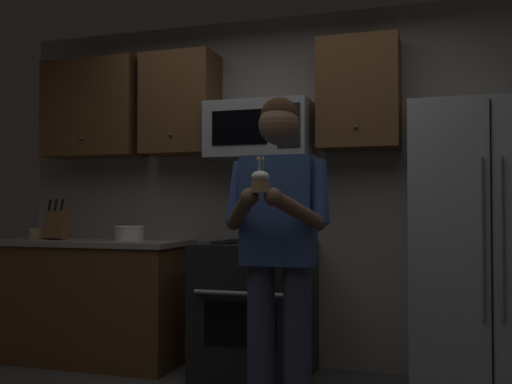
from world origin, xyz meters
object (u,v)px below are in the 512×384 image
person (278,240)px  microwave (260,130)px  oven_range (255,309)px  cupcake (260,181)px  refrigerator (487,251)px  bowl_small_colored (38,233)px  knife_block (57,225)px  bowl_large_white (129,233)px

person → microwave: bearing=112.2°
oven_range → cupcake: (0.41, -1.21, 0.83)m
microwave → refrigerator: (1.50, -0.16, -0.82)m
microwave → bowl_small_colored: bearing=-178.0°
oven_range → refrigerator: bearing=-1.5°
knife_block → microwave: bearing=5.3°
microwave → bowl_small_colored: size_ratio=4.44×
bowl_large_white → refrigerator: bearing=-1.6°
bowl_large_white → microwave: bearing=4.9°
refrigerator → cupcake: bearing=-133.1°
oven_range → person: (0.41, -0.88, 0.53)m
microwave → cupcake: 1.45m
knife_block → bowl_small_colored: (-0.24, 0.09, -0.07)m
oven_range → bowl_small_colored: bowl_small_colored is taller
bowl_large_white → bowl_small_colored: bowl_large_white is taller
microwave → cupcake: size_ratio=4.26×
bowl_small_colored → bowl_large_white: bearing=-1.6°
microwave → bowl_large_white: microwave is taller
refrigerator → knife_block: size_ratio=5.63×
refrigerator → bowl_small_colored: bearing=178.4°
person → knife_block: bearing=157.1°
knife_block → person: (2.00, -0.85, -0.04)m
microwave → bowl_small_colored: (-1.84, -0.06, -0.76)m
bowl_large_white → person: size_ratio=0.13×
bowl_small_colored → microwave: bearing=2.0°
refrigerator → bowl_small_colored: (-3.34, 0.10, 0.06)m
cupcake → microwave: bearing=107.1°
bowl_large_white → person: 1.68m
microwave → cupcake: microwave is taller
oven_range → bowl_large_white: size_ratio=4.04×
oven_range → knife_block: bearing=-178.9°
microwave → bowl_large_white: (-1.01, -0.09, -0.74)m
cupcake → knife_block: bearing=149.6°
oven_range → refrigerator: (1.50, -0.04, 0.44)m
refrigerator → bowl_large_white: refrigerator is taller
oven_range → knife_block: 1.70m
oven_range → bowl_large_white: bearing=178.2°
microwave → refrigerator: bearing=-6.0°
bowl_large_white → cupcake: bearing=-41.2°
oven_range → person: bearing=-65.1°
microwave → person: 1.30m
oven_range → refrigerator: refrigerator is taller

